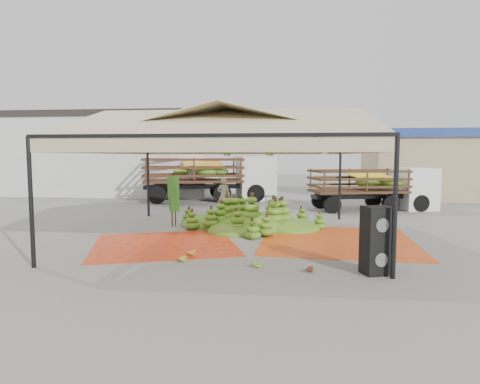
# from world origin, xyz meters

# --- Properties ---
(ground) EXTENTS (90.00, 90.00, 0.00)m
(ground) POSITION_xyz_m (0.00, 0.00, 0.00)
(ground) COLOR slate
(ground) RESTS_ON ground
(canopy_tent) EXTENTS (8.10, 8.10, 4.00)m
(canopy_tent) POSITION_xyz_m (0.00, 0.00, 3.30)
(canopy_tent) COLOR black
(canopy_tent) RESTS_ON ground
(building_white) EXTENTS (14.30, 6.30, 5.40)m
(building_white) POSITION_xyz_m (-10.00, 14.00, 2.71)
(building_white) COLOR silver
(building_white) RESTS_ON ground
(building_tan) EXTENTS (6.30, 5.30, 4.10)m
(building_tan) POSITION_xyz_m (10.00, 13.00, 2.07)
(building_tan) COLOR tan
(building_tan) RESTS_ON ground
(tarp_left) EXTENTS (4.97, 4.85, 0.01)m
(tarp_left) POSITION_xyz_m (-1.70, -1.33, 0.01)
(tarp_left) COLOR #D85214
(tarp_left) RESTS_ON ground
(tarp_right) EXTENTS (4.80, 5.01, 0.01)m
(tarp_right) POSITION_xyz_m (3.37, -0.24, 0.01)
(tarp_right) COLOR #E55315
(tarp_right) RESTS_ON ground
(banana_heap) EXTENTS (6.23, 5.56, 1.13)m
(banana_heap) POSITION_xyz_m (0.57, 1.74, 0.57)
(banana_heap) COLOR #336F17
(banana_heap) RESTS_ON ground
(hand_yellow_a) EXTENTS (0.59, 0.52, 0.23)m
(hand_yellow_a) POSITION_xyz_m (-0.72, -2.58, 0.11)
(hand_yellow_a) COLOR #B89324
(hand_yellow_a) RESTS_ON ground
(hand_yellow_b) EXTENTS (0.58, 0.52, 0.22)m
(hand_yellow_b) POSITION_xyz_m (-0.81, -3.19, 0.11)
(hand_yellow_b) COLOR gold
(hand_yellow_b) RESTS_ON ground
(hand_red_a) EXTENTS (0.59, 0.55, 0.21)m
(hand_red_a) POSITION_xyz_m (3.70, -3.52, 0.11)
(hand_red_a) COLOR #562A13
(hand_red_a) RESTS_ON ground
(hand_red_b) EXTENTS (0.41, 0.34, 0.18)m
(hand_red_b) POSITION_xyz_m (2.22, -3.70, 0.09)
(hand_red_b) COLOR #572D14
(hand_red_b) RESTS_ON ground
(hand_green) EXTENTS (0.57, 0.55, 0.20)m
(hand_green) POSITION_xyz_m (1.06, -3.40, 0.10)
(hand_green) COLOR #357718
(hand_green) RESTS_ON ground
(hanging_bunches) EXTENTS (1.74, 0.24, 0.20)m
(hanging_bunches) POSITION_xyz_m (0.49, 1.58, 2.62)
(hanging_bunches) COLOR #3C7919
(hanging_bunches) RESTS_ON ground
(speaker_stack) EXTENTS (0.66, 0.61, 1.48)m
(speaker_stack) POSITION_xyz_m (3.70, -3.70, 0.74)
(speaker_stack) COLOR black
(speaker_stack) RESTS_ON ground
(banana_leaves) EXTENTS (0.96, 1.36, 3.70)m
(banana_leaves) POSITION_xyz_m (-2.19, 1.49, 0.00)
(banana_leaves) COLOR #28771F
(banana_leaves) RESTS_ON ground
(vendor) EXTENTS (0.64, 0.47, 1.62)m
(vendor) POSITION_xyz_m (-0.89, 5.01, 0.81)
(vendor) COLOR gray
(vendor) RESTS_ON ground
(truck_left) EXTENTS (7.81, 4.39, 2.54)m
(truck_left) POSITION_xyz_m (-2.20, 10.34, 1.57)
(truck_left) COLOR #4B2C19
(truck_left) RESTS_ON ground
(truck_right) EXTENTS (6.12, 3.30, 2.00)m
(truck_right) POSITION_xyz_m (6.19, 7.18, 1.23)
(truck_right) COLOR #452917
(truck_right) RESTS_ON ground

